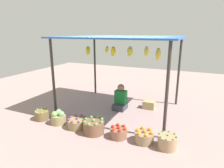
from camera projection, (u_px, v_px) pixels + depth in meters
ground_plane at (120, 109)px, 5.94m from camera, size 14.00×14.00×0.00m
market_stall_structure at (121, 42)px, 5.42m from camera, size 3.29×2.60×2.16m
vendor_person at (121, 100)px, 5.89m from camera, size 0.36×0.44×0.78m
basket_limes at (42, 115)px, 5.23m from camera, size 0.37×0.37×0.28m
basket_cabbages at (59, 117)px, 4.99m from camera, size 0.38×0.38×0.37m
basket_purple_onions at (77, 123)px, 4.79m from camera, size 0.48×0.48×0.27m
basket_green_apples at (94, 127)px, 4.52m from camera, size 0.49×0.49×0.35m
basket_red_tomatoes at (119, 133)px, 4.33m from camera, size 0.37×0.37×0.28m
basket_oranges at (144, 137)px, 4.15m from camera, size 0.40×0.40×0.29m
basket_green_chilies at (167, 142)px, 3.93m from camera, size 0.38×0.38×0.31m
wooden_crate_near_vendor at (149, 105)px, 5.99m from camera, size 0.35×0.27×0.23m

